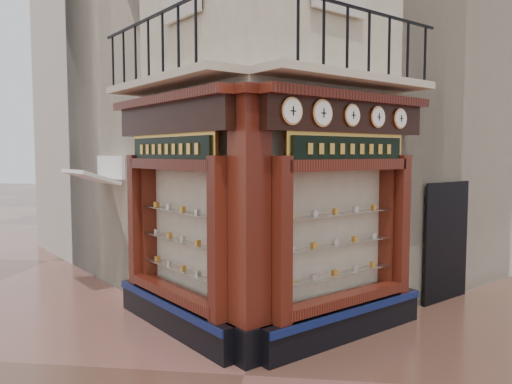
% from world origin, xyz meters
% --- Properties ---
extents(ground, '(80.00, 80.00, 0.00)m').
position_xyz_m(ground, '(0.00, 0.00, 0.00)').
color(ground, '#533226').
rests_on(ground, ground).
extents(main_building, '(11.31, 11.31, 12.00)m').
position_xyz_m(main_building, '(0.00, 6.16, 6.00)').
color(main_building, beige).
rests_on(main_building, ground).
extents(neighbour_left, '(11.31, 11.31, 11.00)m').
position_xyz_m(neighbour_left, '(-2.47, 8.63, 5.50)').
color(neighbour_left, beige).
rests_on(neighbour_left, ground).
extents(neighbour_right, '(11.31, 11.31, 11.00)m').
position_xyz_m(neighbour_right, '(2.47, 8.63, 5.50)').
color(neighbour_right, beige).
rests_on(neighbour_right, ground).
extents(shopfront_left, '(2.86, 2.86, 3.98)m').
position_xyz_m(shopfront_left, '(-1.41, 1.57, 1.98)').
color(shopfront_left, black).
rests_on(shopfront_left, ground).
extents(shopfront_right, '(2.86, 2.86, 3.98)m').
position_xyz_m(shopfront_right, '(1.41, 1.57, 1.98)').
color(shopfront_right, black).
rests_on(shopfront_right, ground).
extents(corner_pilaster, '(0.85, 0.85, 3.98)m').
position_xyz_m(corner_pilaster, '(0.00, 0.50, 1.95)').
color(corner_pilaster, black).
rests_on(corner_pilaster, ground).
extents(balcony, '(5.94, 2.97, 1.03)m').
position_xyz_m(balcony, '(0.00, 1.49, 4.22)').
color(balcony, beige).
rests_on(balcony, ground).
extents(clock_a, '(0.31, 0.31, 0.39)m').
position_xyz_m(clock_a, '(0.60, 0.50, 3.62)').
color(clock_a, '#C98143').
rests_on(clock_a, ground).
extents(clock_b, '(0.32, 0.32, 0.41)m').
position_xyz_m(clock_b, '(1.03, 0.92, 3.62)').
color(clock_b, '#C98143').
rests_on(clock_b, ground).
extents(clock_c, '(0.28, 0.28, 0.35)m').
position_xyz_m(clock_c, '(1.49, 1.38, 3.62)').
color(clock_c, '#C98143').
rests_on(clock_c, ground).
extents(clock_d, '(0.29, 0.29, 0.35)m').
position_xyz_m(clock_d, '(1.93, 1.82, 3.62)').
color(clock_d, '#C98143').
rests_on(clock_d, ground).
extents(clock_e, '(0.28, 0.28, 0.35)m').
position_xyz_m(clock_e, '(2.35, 2.24, 3.62)').
color(clock_e, '#C98143').
rests_on(clock_e, ground).
extents(awning, '(1.58, 1.58, 0.33)m').
position_xyz_m(awning, '(-3.89, 3.68, 0.00)').
color(awning, silver).
rests_on(awning, ground).
extents(signboard_left, '(1.99, 1.99, 0.53)m').
position_xyz_m(signboard_left, '(-1.46, 1.51, 3.10)').
color(signboard_left, gold).
rests_on(signboard_left, ground).
extents(signboard_right, '(1.93, 1.93, 0.51)m').
position_xyz_m(signboard_right, '(1.46, 1.51, 3.10)').
color(signboard_right, gold).
rests_on(signboard_right, ground).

